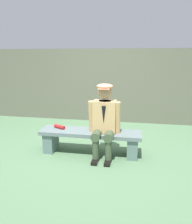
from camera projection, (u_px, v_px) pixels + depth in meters
ground_plane at (90, 153)px, 4.03m from camera, size 30.00×30.00×0.00m
bench at (90, 138)px, 3.96m from camera, size 1.79×0.43×0.42m
seated_man at (104, 118)px, 3.76m from camera, size 0.55×0.60×1.27m
rolled_magazine at (59, 127)px, 4.05m from camera, size 0.23×0.15×0.06m
stadium_wall at (107, 86)px, 5.90m from camera, size 12.00×0.24×1.90m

